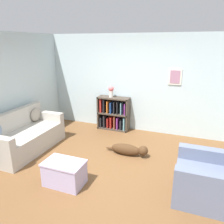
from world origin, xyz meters
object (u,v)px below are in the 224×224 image
(bookshelf, at_px, (113,114))
(vase, at_px, (111,91))
(couch, at_px, (25,136))
(recliner_chair, at_px, (214,179))
(dog, at_px, (129,150))
(coffee_table, at_px, (64,172))

(bookshelf, relative_size, vase, 2.98)
(couch, distance_m, vase, 2.47)
(couch, relative_size, bookshelf, 1.92)
(recliner_chair, bearing_deg, couch, 176.01)
(dog, height_order, vase, vase)
(dog, bearing_deg, bookshelf, 122.73)
(couch, bearing_deg, recliner_chair, -3.99)
(dog, bearing_deg, couch, -165.65)
(couch, height_order, bookshelf, bookshelf)
(recliner_chair, relative_size, coffee_table, 1.47)
(recliner_chair, distance_m, dog, 1.85)
(recliner_chair, bearing_deg, bookshelf, 138.46)
(recliner_chair, height_order, coffee_table, recliner_chair)
(recliner_chair, xyz_separation_m, vase, (-2.55, 2.18, 0.77))
(couch, height_order, dog, couch)
(coffee_table, bearing_deg, vase, 93.83)
(couch, bearing_deg, bookshelf, 53.30)
(coffee_table, bearing_deg, bookshelf, 92.41)
(recliner_chair, distance_m, coffee_table, 2.43)
(couch, height_order, vase, vase)
(couch, relative_size, coffee_table, 2.58)
(bookshelf, distance_m, coffee_table, 2.73)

